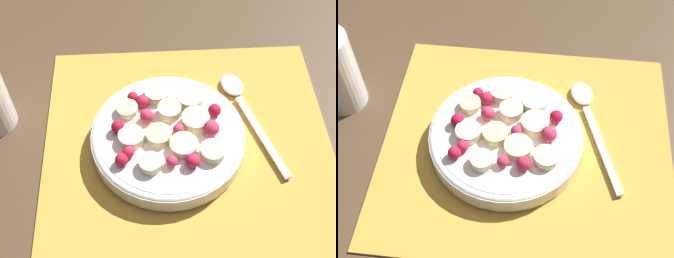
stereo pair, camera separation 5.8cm
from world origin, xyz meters
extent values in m
plane|color=#4C3823|center=(0.00, 0.00, 0.00)|extent=(3.00, 3.00, 0.00)
cube|color=gold|center=(0.00, 0.00, 0.00)|extent=(0.37, 0.34, 0.01)
cylinder|color=white|center=(0.03, 0.01, 0.02)|extent=(0.19, 0.19, 0.02)
torus|color=white|center=(0.03, 0.01, 0.03)|extent=(0.19, 0.19, 0.01)
cylinder|color=white|center=(0.03, 0.01, 0.03)|extent=(0.18, 0.18, 0.00)
cylinder|color=#F4EAB7|center=(0.02, -0.02, 0.04)|extent=(0.04, 0.04, 0.01)
cylinder|color=#F4EAB7|center=(-0.01, -0.01, 0.04)|extent=(0.04, 0.04, 0.01)
cylinder|color=#F4EAB7|center=(0.05, 0.05, 0.04)|extent=(0.03, 0.03, 0.01)
cylinder|color=#F4EAB7|center=(0.07, 0.01, 0.04)|extent=(0.04, 0.04, 0.01)
cylinder|color=#F4EAB7|center=(-0.03, 0.04, 0.04)|extent=(0.04, 0.04, 0.01)
cylinder|color=#F4EAB7|center=(-0.01, -0.04, 0.04)|extent=(0.05, 0.05, 0.01)
cylinder|color=beige|center=(0.04, 0.01, 0.04)|extent=(0.03, 0.03, 0.01)
cylinder|color=beige|center=(0.08, -0.03, 0.04)|extent=(0.04, 0.04, 0.01)
cylinder|color=beige|center=(0.01, 0.03, 0.04)|extent=(0.04, 0.04, 0.01)
cylinder|color=beige|center=(0.04, -0.06, 0.04)|extent=(0.04, 0.04, 0.01)
sphere|color=red|center=(0.07, -0.05, 0.04)|extent=(0.01, 0.01, 0.01)
sphere|color=#DB3356|center=(0.05, -0.02, 0.04)|extent=(0.02, 0.02, 0.02)
sphere|color=#DB3356|center=(0.02, 0.05, 0.04)|extent=(0.01, 0.01, 0.01)
sphere|color=#D12347|center=(0.08, 0.04, 0.04)|extent=(0.01, 0.01, 0.01)
sphere|color=#D12347|center=(0.06, -0.04, 0.04)|extent=(0.02, 0.02, 0.02)
sphere|color=#B21433|center=(-0.03, -0.02, 0.04)|extent=(0.02, 0.02, 0.02)
sphere|color=#DB3356|center=(-0.03, 0.01, 0.04)|extent=(0.02, 0.02, 0.02)
sphere|color=#B21433|center=(0.09, 0.00, 0.04)|extent=(0.02, 0.02, 0.02)
sphere|color=#D12347|center=(0.00, 0.05, 0.04)|extent=(0.02, 0.02, 0.02)
sphere|color=#DB3356|center=(0.01, 0.01, 0.04)|extent=(0.01, 0.01, 0.01)
sphere|color=red|center=(0.08, 0.05, 0.04)|extent=(0.02, 0.02, 0.02)
cube|color=silver|center=(-0.10, 0.00, 0.01)|extent=(0.05, 0.14, 0.00)
ellipsoid|color=silver|center=(-0.07, -0.09, 0.01)|extent=(0.04, 0.05, 0.01)
camera|label=1|loc=(0.05, 0.35, 0.50)|focal=50.00mm
camera|label=2|loc=(-0.01, 0.35, 0.50)|focal=50.00mm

